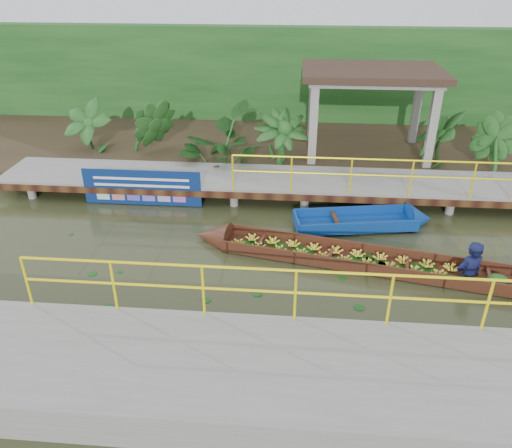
{
  "coord_description": "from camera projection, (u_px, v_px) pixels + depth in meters",
  "views": [
    {
      "loc": [
        0.73,
        -10.05,
        6.25
      ],
      "look_at": [
        -0.18,
        0.5,
        0.6
      ],
      "focal_mm": 35.0,
      "sensor_mm": 36.0,
      "label": 1
    }
  ],
  "objects": [
    {
      "name": "blue_banner",
      "position": [
        142.0,
        188.0,
        14.02
      ],
      "size": [
        3.36,
        0.04,
        1.05
      ],
      "color": "navy",
      "rests_on": "ground"
    },
    {
      "name": "vendor_boat",
      "position": [
        389.0,
        257.0,
        11.24
      ],
      "size": [
        8.5,
        2.58,
        2.17
      ],
      "rotation": [
        0.0,
        0.0,
        -0.21
      ],
      "color": "#391C0F",
      "rests_on": "ground"
    },
    {
      "name": "tropical_plants",
      "position": [
        272.0,
        132.0,
        15.85
      ],
      "size": [
        14.47,
        1.47,
        1.83
      ],
      "color": "#154215",
      "rests_on": "ground"
    },
    {
      "name": "ground",
      "position": [
        262.0,
        256.0,
        11.83
      ],
      "size": [
        80.0,
        80.0,
        0.0
      ],
      "primitive_type": "plane",
      "color": "#2A3018",
      "rests_on": "ground"
    },
    {
      "name": "near_dock",
      "position": [
        305.0,
        382.0,
        7.92
      ],
      "size": [
        18.0,
        2.4,
        1.73
      ],
      "color": "gray",
      "rests_on": "ground"
    },
    {
      "name": "far_dock",
      "position": [
        271.0,
        181.0,
        14.62
      ],
      "size": [
        16.0,
        2.06,
        1.66
      ],
      "color": "gray",
      "rests_on": "ground"
    },
    {
      "name": "moored_blue_boat",
      "position": [
        387.0,
        221.0,
        13.11
      ],
      "size": [
        3.74,
        1.56,
        0.87
      ],
      "rotation": [
        0.0,
        0.0,
        0.18
      ],
      "color": "navy",
      "rests_on": "ground"
    },
    {
      "name": "land_strip",
      "position": [
        277.0,
        144.0,
        18.32
      ],
      "size": [
        30.0,
        8.0,
        0.45
      ],
      "primitive_type": "cube",
      "color": "#312418",
      "rests_on": "ground"
    },
    {
      "name": "pavilion",
      "position": [
        372.0,
        81.0,
        15.81
      ],
      "size": [
        4.4,
        3.0,
        3.0
      ],
      "color": "gray",
      "rests_on": "ground"
    },
    {
      "name": "foliage_backdrop",
      "position": [
        281.0,
        80.0,
        19.68
      ],
      "size": [
        30.0,
        0.8,
        4.0
      ],
      "primitive_type": "cube",
      "color": "#154215",
      "rests_on": "ground"
    }
  ]
}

